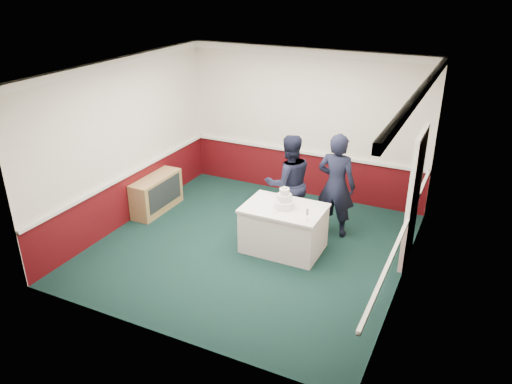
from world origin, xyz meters
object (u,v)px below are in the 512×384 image
at_px(wedding_cake, 284,201).
at_px(champagne_flute, 307,212).
at_px(person_man, 289,183).
at_px(sideboard, 157,194).
at_px(cake_table, 284,228).
at_px(cake_knife, 278,212).
at_px(person_woman, 336,185).

xyz_separation_m(wedding_cake, champagne_flute, (0.50, -0.28, 0.03)).
distance_m(champagne_flute, person_man, 1.25).
bearing_deg(person_man, sideboard, -28.81).
bearing_deg(cake_table, sideboard, 173.71).
bearing_deg(person_man, champagne_flute, 86.98).
distance_m(cake_table, cake_knife, 0.44).
bearing_deg(person_man, cake_table, 68.47).
bearing_deg(cake_knife, wedding_cake, 105.44).
distance_m(cake_table, person_woman, 1.21).
height_order(cake_knife, champagne_flute, champagne_flute).
bearing_deg(champagne_flute, person_woman, 85.61).
xyz_separation_m(sideboard, cake_knife, (2.78, -0.51, 0.44)).
height_order(cake_table, wedding_cake, wedding_cake).
bearing_deg(cake_table, champagne_flute, -29.25).
relative_size(sideboard, wedding_cake, 3.30).
height_order(cake_table, cake_knife, cake_knife).
relative_size(cake_table, wedding_cake, 3.63).
bearing_deg(wedding_cake, cake_table, -90.00).
relative_size(wedding_cake, cake_knife, 1.65).
xyz_separation_m(sideboard, cake_table, (2.81, -0.31, 0.05)).
distance_m(cake_knife, person_woman, 1.28).
distance_m(wedding_cake, cake_knife, 0.23).
height_order(sideboard, cake_knife, cake_knife).
distance_m(cake_table, champagne_flute, 0.78).
height_order(cake_table, person_woman, person_woman).
relative_size(wedding_cake, person_woman, 0.19).
xyz_separation_m(champagne_flute, person_woman, (0.09, 1.19, 0.01)).
relative_size(cake_knife, person_man, 0.12).
distance_m(sideboard, person_woman, 3.50).
bearing_deg(champagne_flute, person_man, 125.31).
height_order(sideboard, champagne_flute, champagne_flute).
relative_size(champagne_flute, person_man, 0.12).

